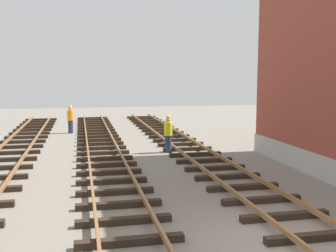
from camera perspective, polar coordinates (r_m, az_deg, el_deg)
The scene contains 5 objects.
ground_plane at distance 9.88m, azimuth 13.78°, elevation -15.91°, with size 80.00×80.00×0.00m, color gray.
track_near_building at distance 10.38m, azimuth 19.89°, elevation -14.22°, with size 2.50×56.01×0.32m.
track_centre at distance 9.01m, azimuth -4.78°, elevation -17.22°, with size 2.50×56.01×0.32m.
track_worker_foreground at distance 27.45m, azimuth -13.51°, elevation 0.94°, with size 0.40×0.40×1.87m.
track_worker_distant at distance 20.09m, azimuth 0.02°, elevation -1.11°, with size 0.40×0.40×1.87m.
Camera 1 is at (-4.08, -8.13, 3.85)m, focal length 43.52 mm.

